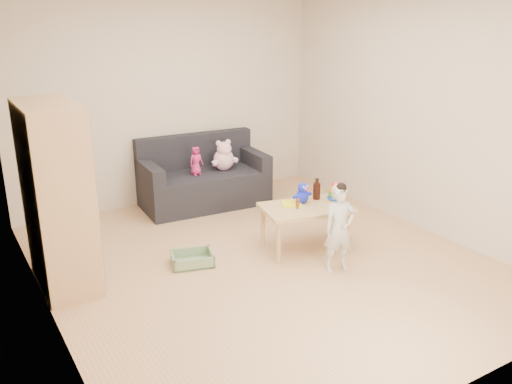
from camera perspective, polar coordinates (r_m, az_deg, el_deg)
room at (r=4.95m, az=1.01°, el=6.26°), size 4.50×4.50×4.50m
wardrobe at (r=4.99m, az=-20.22°, el=-0.52°), size 0.46×0.91×1.64m
sofa at (r=6.88m, az=-5.44°, el=0.38°), size 1.59×0.87×0.44m
play_table at (r=5.61m, az=5.25°, el=-3.75°), size 0.98×0.73×0.47m
storage_bin at (r=5.35m, az=-6.72°, el=-6.99°), size 0.46×0.40×0.12m
toddler at (r=5.13m, az=8.75°, el=-3.93°), size 0.34×0.26×0.82m
pink_bear at (r=6.85m, az=-3.43°, el=3.67°), size 0.30×0.26×0.32m
doll at (r=6.66m, az=-6.32°, el=3.27°), size 0.19×0.14×0.35m
ring_stacker at (r=5.68m, az=8.37°, el=-0.21°), size 0.17×0.17×0.20m
brown_bottle at (r=5.72m, az=6.40°, el=0.17°), size 0.08×0.08×0.22m
blue_plush at (r=5.58m, az=4.89°, el=-0.06°), size 0.20×0.16×0.22m
wooden_figure at (r=5.43m, az=4.42°, el=-1.20°), size 0.05×0.04×0.11m
yellow_book at (r=5.56m, az=3.79°, el=-1.24°), size 0.27×0.27×0.01m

